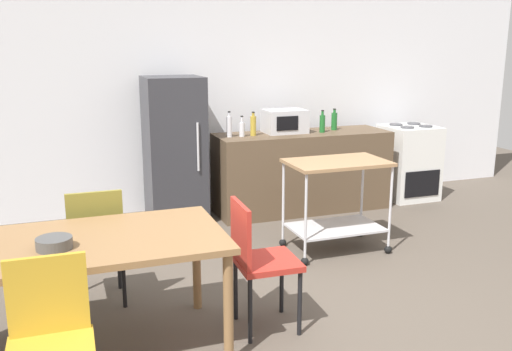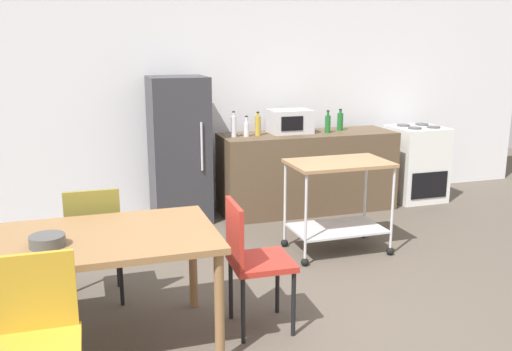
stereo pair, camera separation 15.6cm
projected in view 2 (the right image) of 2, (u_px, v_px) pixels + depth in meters
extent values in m
plane|color=brown|center=(333.00, 326.00, 3.80)|extent=(12.00, 12.00, 0.00)
cube|color=white|center=(217.00, 82.00, 6.43)|extent=(8.40, 0.12, 2.90)
cube|color=brown|center=(307.00, 172.00, 6.38)|extent=(2.00, 0.64, 0.90)
cube|color=olive|center=(92.00, 239.00, 3.36)|extent=(1.50, 0.90, 0.04)
cylinder|color=olive|center=(219.00, 309.00, 3.29)|extent=(0.06, 0.06, 0.71)
cylinder|color=olive|center=(193.00, 261.00, 4.01)|extent=(0.06, 0.06, 0.71)
cube|color=#B72D23|center=(261.00, 262.00, 3.69)|extent=(0.41, 0.41, 0.04)
cube|color=#B72D23|center=(235.00, 233.00, 3.59)|extent=(0.04, 0.38, 0.40)
cylinder|color=black|center=(293.00, 304.00, 3.63)|extent=(0.03, 0.03, 0.45)
cylinder|color=black|center=(277.00, 283.00, 3.95)|extent=(0.03, 0.03, 0.45)
cylinder|color=black|center=(243.00, 311.00, 3.54)|extent=(0.03, 0.03, 0.45)
cylinder|color=black|center=(231.00, 289.00, 3.86)|extent=(0.03, 0.03, 0.45)
cube|color=gold|center=(37.00, 351.00, 2.63)|extent=(0.41, 0.41, 0.04)
cube|color=gold|center=(36.00, 292.00, 2.74)|extent=(0.38, 0.04, 0.40)
cube|color=olive|center=(94.00, 239.00, 4.11)|extent=(0.40, 0.40, 0.04)
cube|color=olive|center=(93.00, 218.00, 3.90)|extent=(0.38, 0.03, 0.40)
cylinder|color=black|center=(118.00, 260.00, 4.38)|extent=(0.03, 0.03, 0.45)
cylinder|color=black|center=(73.00, 265.00, 4.28)|extent=(0.03, 0.03, 0.45)
cylinder|color=black|center=(121.00, 276.00, 4.06)|extent=(0.03, 0.03, 0.45)
cylinder|color=black|center=(72.00, 282.00, 3.96)|extent=(0.03, 0.03, 0.45)
cube|color=white|center=(416.00, 163.00, 6.83)|extent=(0.60, 0.60, 0.90)
cube|color=black|center=(429.00, 185.00, 6.59)|extent=(0.48, 0.01, 0.32)
cylinder|color=#47474C|center=(415.00, 128.00, 6.57)|extent=(0.16, 0.16, 0.02)
cylinder|color=#47474C|center=(433.00, 127.00, 6.65)|extent=(0.16, 0.16, 0.02)
cylinder|color=#47474C|center=(403.00, 125.00, 6.79)|extent=(0.16, 0.16, 0.02)
cylinder|color=#47474C|center=(422.00, 124.00, 6.87)|extent=(0.16, 0.16, 0.02)
cube|color=#333338|center=(179.00, 150.00, 5.96)|extent=(0.60, 0.60, 1.55)
cylinder|color=silver|center=(202.00, 147.00, 5.71)|extent=(0.02, 0.02, 0.50)
cube|color=#A37A51|center=(339.00, 163.00, 5.00)|extent=(0.90, 0.56, 0.03)
cube|color=silver|center=(337.00, 228.00, 5.14)|extent=(0.83, 0.52, 0.02)
cylinder|color=silver|center=(306.00, 216.00, 4.73)|extent=(0.02, 0.02, 0.76)
sphere|color=black|center=(305.00, 262.00, 4.83)|extent=(0.07, 0.07, 0.07)
cylinder|color=silver|center=(393.00, 208.00, 4.98)|extent=(0.02, 0.02, 0.76)
sphere|color=black|center=(390.00, 251.00, 5.08)|extent=(0.07, 0.07, 0.07)
cylinder|color=silver|center=(285.00, 201.00, 5.20)|extent=(0.02, 0.02, 0.76)
sphere|color=black|center=(284.00, 243.00, 5.29)|extent=(0.07, 0.07, 0.07)
cylinder|color=silver|center=(365.00, 194.00, 5.45)|extent=(0.02, 0.02, 0.76)
sphere|color=black|center=(363.00, 234.00, 5.54)|extent=(0.07, 0.07, 0.07)
cylinder|color=silver|center=(234.00, 127.00, 5.98)|extent=(0.06, 0.06, 0.22)
cylinder|color=silver|center=(234.00, 114.00, 5.95)|extent=(0.03, 0.03, 0.04)
cylinder|color=black|center=(234.00, 112.00, 5.95)|extent=(0.03, 0.03, 0.01)
cylinder|color=silver|center=(246.00, 130.00, 6.02)|extent=(0.06, 0.06, 0.15)
cylinder|color=silver|center=(246.00, 120.00, 5.99)|extent=(0.03, 0.03, 0.06)
cylinder|color=black|center=(246.00, 116.00, 5.99)|extent=(0.03, 0.03, 0.01)
cylinder|color=gold|center=(258.00, 126.00, 6.07)|extent=(0.06, 0.06, 0.21)
cylinder|color=gold|center=(258.00, 114.00, 6.04)|extent=(0.03, 0.03, 0.04)
cylinder|color=black|center=(258.00, 112.00, 6.04)|extent=(0.03, 0.03, 0.01)
cube|color=silver|center=(290.00, 121.00, 6.25)|extent=(0.46, 0.34, 0.26)
cube|color=black|center=(292.00, 124.00, 6.08)|extent=(0.25, 0.01, 0.16)
cylinder|color=#1E6628|center=(328.00, 124.00, 6.27)|extent=(0.06, 0.06, 0.19)
cylinder|color=#1E6628|center=(328.00, 113.00, 6.24)|extent=(0.03, 0.03, 0.05)
cylinder|color=black|center=(328.00, 111.00, 6.23)|extent=(0.03, 0.03, 0.01)
cylinder|color=#1E6628|center=(340.00, 122.00, 6.44)|extent=(0.07, 0.07, 0.20)
cylinder|color=#1E6628|center=(340.00, 112.00, 6.41)|extent=(0.03, 0.03, 0.04)
cylinder|color=black|center=(341.00, 109.00, 6.41)|extent=(0.03, 0.03, 0.01)
cylinder|color=#4C4C4C|center=(47.00, 241.00, 3.18)|extent=(0.20, 0.20, 0.07)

